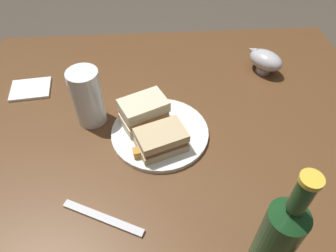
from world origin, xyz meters
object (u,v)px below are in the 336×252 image
Objects in this scene: pint_glass at (88,100)px; cider_bottle at (278,237)px; gravy_boat at (265,60)px; napkin at (31,89)px; sandwich_half_right at (161,140)px; fork at (103,218)px; sandwich_half_left at (144,112)px; plate at (160,133)px.

pint_glass is 0.55× the size of cider_bottle.
napkin is at bearing -176.36° from gravy_boat.
sandwich_half_right reaches higher than fork.
napkin is 0.61× the size of fork.
sandwich_half_left is at bearing -150.32° from gravy_boat.
napkin is (-0.37, 0.25, -0.03)m from sandwich_half_right.
sandwich_half_right reaches higher than plate.
cider_bottle is (0.21, -0.36, 0.06)m from sandwich_half_left.
sandwich_half_left reaches higher than sandwich_half_right.
fork is at bearing -80.40° from pint_glass.
sandwich_half_right is 0.86× the size of pint_glass.
cider_bottle is (0.17, -0.28, 0.07)m from sandwich_half_right.
gravy_boat is at bearing 74.68° from cider_bottle.
pint_glass is 1.38× the size of napkin.
pint_glass reaches higher than fork.
fork is at bearing -60.34° from napkin.
sandwich_half_right is at bearing -65.47° from sandwich_half_left.
sandwich_half_left is at bearing 137.93° from plate.
plate reaches higher than fork.
napkin is at bearing 151.41° from plate.
cider_bottle is at bearing -62.07° from plate.
sandwich_half_left is 0.37m from napkin.
sandwich_half_right is (0.00, -0.05, 0.03)m from plate.
sandwich_half_right is 0.44m from gravy_boat.
sandwich_half_left is 1.20× the size of napkin.
pint_glass is 0.53m from gravy_boat.
fork is (0.05, -0.29, -0.06)m from pint_glass.
sandwich_half_left is 0.14m from pint_glass.
sandwich_half_left is at bearing -26.75° from napkin.
plate is 0.38m from cider_bottle.
gravy_boat reaches higher than napkin.
napkin is at bearing 145.74° from sandwich_half_right.
fork is at bearing -126.80° from sandwich_half_right.
gravy_boat is (0.33, 0.24, 0.04)m from plate.
sandwich_half_left is at bearing 120.29° from cider_bottle.
cider_bottle is at bearing -44.34° from napkin.
sandwich_half_right is 0.48× the size of cider_bottle.
pint_glass reaches higher than napkin.
sandwich_half_right is at bearing 121.92° from cider_bottle.
pint_glass reaches higher than plate.
sandwich_half_left reaches higher than napkin.
fork is (-0.13, -0.17, -0.04)m from sandwich_half_right.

